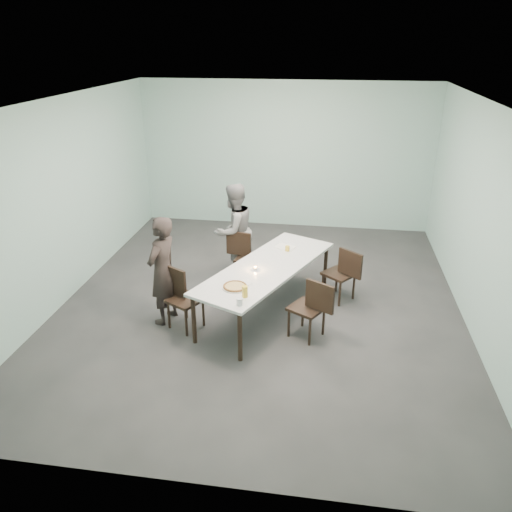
# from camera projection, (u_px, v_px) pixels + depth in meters

# --- Properties ---
(ground) EXTENTS (7.00, 7.00, 0.00)m
(ground) POSITION_uv_depth(u_px,v_px,m) (261.00, 301.00, 7.75)
(ground) COLOR #333335
(ground) RESTS_ON ground
(room_shell) EXTENTS (6.02, 7.02, 3.01)m
(room_shell) POSITION_uv_depth(u_px,v_px,m) (262.00, 174.00, 6.93)
(room_shell) COLOR #A5CFC8
(room_shell) RESTS_ON ground
(table) EXTENTS (1.89, 2.74, 0.75)m
(table) POSITION_uv_depth(u_px,v_px,m) (267.00, 270.00, 7.19)
(table) COLOR white
(table) RESTS_ON ground
(chair_near_left) EXTENTS (0.65, 0.57, 0.87)m
(chair_near_left) POSITION_uv_depth(u_px,v_px,m) (181.00, 294.00, 6.93)
(chair_near_left) COLOR black
(chair_near_left) RESTS_ON ground
(chair_far_left) EXTENTS (0.64, 0.49, 0.87)m
(chair_far_left) POSITION_uv_depth(u_px,v_px,m) (245.00, 254.00, 8.19)
(chair_far_left) COLOR black
(chair_far_left) RESTS_ON ground
(chair_near_right) EXTENTS (0.64, 0.57, 0.87)m
(chair_near_right) POSITION_uv_depth(u_px,v_px,m) (312.00, 305.00, 6.63)
(chair_near_right) COLOR black
(chair_near_right) RESTS_ON ground
(chair_far_right) EXTENTS (0.62, 0.59, 0.87)m
(chair_far_right) POSITION_uv_depth(u_px,v_px,m) (344.00, 271.00, 7.58)
(chair_far_right) COLOR black
(chair_far_right) RESTS_ON ground
(diner_near) EXTENTS (0.52, 0.66, 1.58)m
(diner_near) POSITION_uv_depth(u_px,v_px,m) (163.00, 271.00, 6.94)
(diner_near) COLOR black
(diner_near) RESTS_ON ground
(diner_far) EXTENTS (0.95, 0.99, 1.60)m
(diner_far) POSITION_uv_depth(u_px,v_px,m) (234.00, 231.00, 8.33)
(diner_far) COLOR gray
(diner_far) RESTS_ON ground
(pizza) EXTENTS (0.34, 0.34, 0.04)m
(pizza) POSITION_uv_depth(u_px,v_px,m) (235.00, 287.00, 6.55)
(pizza) COLOR white
(pizza) RESTS_ON table
(side_plate) EXTENTS (0.18, 0.18, 0.01)m
(side_plate) POSITION_uv_depth(u_px,v_px,m) (245.00, 283.00, 6.68)
(side_plate) COLOR white
(side_plate) RESTS_ON table
(beer_glass) EXTENTS (0.08, 0.08, 0.15)m
(beer_glass) POSITION_uv_depth(u_px,v_px,m) (245.00, 292.00, 6.30)
(beer_glass) COLOR yellow
(beer_glass) RESTS_ON table
(water_tumbler) EXTENTS (0.08, 0.08, 0.09)m
(water_tumbler) POSITION_uv_depth(u_px,v_px,m) (240.00, 301.00, 6.13)
(water_tumbler) COLOR silver
(water_tumbler) RESTS_ON table
(tealight) EXTENTS (0.06, 0.06, 0.05)m
(tealight) POSITION_uv_depth(u_px,v_px,m) (255.00, 269.00, 7.04)
(tealight) COLOR silver
(tealight) RESTS_ON table
(amber_tumbler) EXTENTS (0.07, 0.07, 0.08)m
(amber_tumbler) POSITION_uv_depth(u_px,v_px,m) (287.00, 248.00, 7.66)
(amber_tumbler) COLOR yellow
(amber_tumbler) RESTS_ON table
(menu) EXTENTS (0.36, 0.32, 0.01)m
(menu) POSITION_uv_depth(u_px,v_px,m) (285.00, 247.00, 7.81)
(menu) COLOR silver
(menu) RESTS_ON table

